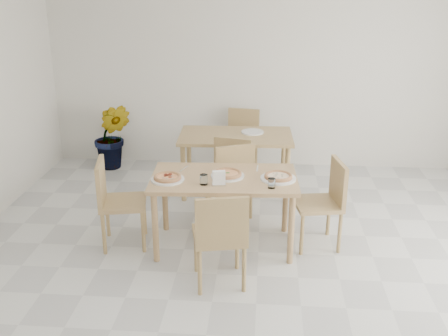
# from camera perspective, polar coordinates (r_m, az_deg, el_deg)

# --- Properties ---
(main_table) EXTENTS (1.46, 0.88, 0.75)m
(main_table) POSITION_cam_1_polar(r_m,az_deg,el_deg) (5.15, 0.00, -1.89)
(main_table) COLOR tan
(main_table) RESTS_ON ground
(chair_south) EXTENTS (0.53, 0.53, 0.91)m
(chair_south) POSITION_cam_1_polar(r_m,az_deg,el_deg) (4.52, -0.40, -7.12)
(chair_south) COLOR tan
(chair_south) RESTS_ON ground
(chair_north) EXTENTS (0.51, 0.51, 0.88)m
(chair_north) POSITION_cam_1_polar(r_m,az_deg,el_deg) (5.91, 0.65, -0.46)
(chair_north) COLOR tan
(chair_north) RESTS_ON ground
(chair_west) EXTENTS (0.53, 0.53, 0.91)m
(chair_west) POSITION_cam_1_polar(r_m,az_deg,el_deg) (5.34, -11.87, -3.10)
(chair_west) COLOR tan
(chair_west) RESTS_ON ground
(chair_east) EXTENTS (0.52, 0.52, 0.90)m
(chair_east) POSITION_cam_1_polar(r_m,az_deg,el_deg) (5.33, 11.03, -3.17)
(chair_east) COLOR tan
(chair_east) RESTS_ON ground
(plate_margherita) EXTENTS (0.33, 0.33, 0.02)m
(plate_margherita) POSITION_cam_1_polar(r_m,az_deg,el_deg) (5.12, 0.39, -0.84)
(plate_margherita) COLOR white
(plate_margherita) RESTS_ON main_table
(plate_mushroom) EXTENTS (0.34, 0.34, 0.02)m
(plate_mushroom) POSITION_cam_1_polar(r_m,az_deg,el_deg) (5.08, 5.93, -1.13)
(plate_mushroom) COLOR white
(plate_mushroom) RESTS_ON main_table
(plate_pepperoni) EXTENTS (0.32, 0.32, 0.02)m
(plate_pepperoni) POSITION_cam_1_polar(r_m,az_deg,el_deg) (5.06, -6.17, -1.24)
(plate_pepperoni) COLOR white
(plate_pepperoni) RESTS_ON main_table
(pizza_margherita) EXTENTS (0.34, 0.34, 0.03)m
(pizza_margherita) POSITION_cam_1_polar(r_m,az_deg,el_deg) (5.11, 0.39, -0.61)
(pizza_margherita) COLOR tan
(pizza_margherita) RESTS_ON plate_margherita
(pizza_mushroom) EXTENTS (0.28, 0.28, 0.03)m
(pizza_mushroom) POSITION_cam_1_polar(r_m,az_deg,el_deg) (5.07, 5.94, -0.89)
(pizza_mushroom) COLOR tan
(pizza_mushroom) RESTS_ON plate_mushroom
(pizza_pepperoni) EXTENTS (0.35, 0.35, 0.03)m
(pizza_pepperoni) POSITION_cam_1_polar(r_m,az_deg,el_deg) (5.05, -6.18, -0.99)
(pizza_pepperoni) COLOR tan
(pizza_pepperoni) RESTS_ON plate_pepperoni
(tumbler_a) EXTENTS (0.07, 0.07, 0.10)m
(tumbler_a) POSITION_cam_1_polar(r_m,az_deg,el_deg) (4.92, -2.22, -1.26)
(tumbler_a) COLOR white
(tumbler_a) RESTS_ON main_table
(tumbler_b) EXTENTS (0.07, 0.07, 0.09)m
(tumbler_b) POSITION_cam_1_polar(r_m,az_deg,el_deg) (4.86, 5.22, -1.66)
(tumbler_b) COLOR white
(tumbler_b) RESTS_ON main_table
(napkin_holder) EXTENTS (0.14, 0.09, 0.14)m
(napkin_holder) POSITION_cam_1_polar(r_m,az_deg,el_deg) (4.89, -0.56, -1.16)
(napkin_holder) COLOR silver
(napkin_holder) RESTS_ON main_table
(fork_a) EXTENTS (0.07, 0.18, 0.01)m
(fork_a) POSITION_cam_1_polar(r_m,az_deg,el_deg) (5.34, -4.38, -0.08)
(fork_a) COLOR silver
(fork_a) RESTS_ON main_table
(fork_b) EXTENTS (0.02, 0.19, 0.01)m
(fork_b) POSITION_cam_1_polar(r_m,az_deg,el_deg) (5.34, 3.66, -0.04)
(fork_b) COLOR silver
(fork_b) RESTS_ON main_table
(second_table) EXTENTS (1.42, 0.85, 0.75)m
(second_table) POSITION_cam_1_polar(r_m,az_deg,el_deg) (6.50, 1.28, 2.88)
(second_table) COLOR tan
(second_table) RESTS_ON ground
(chair_back_s) EXTENTS (0.57, 0.57, 0.89)m
(chair_back_s) POSITION_cam_1_polar(r_m,az_deg,el_deg) (5.83, 0.89, -0.70)
(chair_back_s) COLOR tan
(chair_back_s) RESTS_ON ground
(chair_back_n) EXTENTS (0.50, 0.50, 0.88)m
(chair_back_n) POSITION_cam_1_polar(r_m,az_deg,el_deg) (7.21, 1.94, 3.41)
(chair_back_n) COLOR tan
(chair_back_n) RESTS_ON ground
(plate_empty) EXTENTS (0.28, 0.28, 0.02)m
(plate_empty) POSITION_cam_1_polar(r_m,az_deg,el_deg) (6.56, 3.12, 3.94)
(plate_empty) COLOR white
(plate_empty) RESTS_ON second_table
(potted_plant) EXTENTS (0.53, 0.44, 0.94)m
(potted_plant) POSITION_cam_1_polar(r_m,az_deg,el_deg) (7.53, -12.04, 3.40)
(potted_plant) COLOR #255F1C
(potted_plant) RESTS_ON ground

